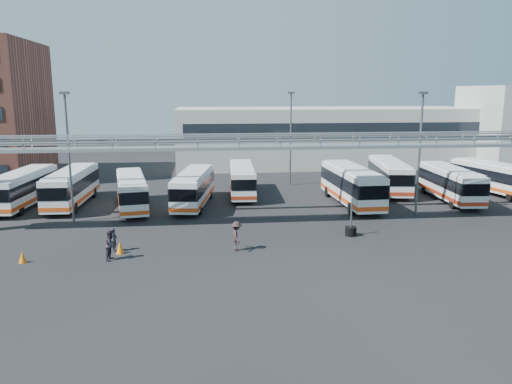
{
  "coord_description": "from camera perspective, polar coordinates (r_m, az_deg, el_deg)",
  "views": [
    {
      "loc": [
        -5.75,
        -31.91,
        10.13
      ],
      "look_at": [
        -1.58,
        6.0,
        2.51
      ],
      "focal_mm": 35.0,
      "sensor_mm": 36.0,
      "label": 1
    }
  ],
  "objects": [
    {
      "name": "bus_0",
      "position": [
        49.35,
        -25.07,
        0.49
      ],
      "size": [
        3.3,
        10.76,
        3.22
      ],
      "rotation": [
        0.0,
        0.0,
        -0.08
      ],
      "color": "silver",
      "rests_on": "ground"
    },
    {
      "name": "bus_6",
      "position": [
        46.4,
        10.84,
        0.91
      ],
      "size": [
        2.9,
        11.5,
        3.48
      ],
      "rotation": [
        0.0,
        0.0,
        0.02
      ],
      "color": "silver",
      "rests_on": "ground"
    },
    {
      "name": "bus_1",
      "position": [
        48.32,
        -20.32,
        0.66
      ],
      "size": [
        2.83,
        10.78,
        3.25
      ],
      "rotation": [
        0.0,
        0.0,
        -0.03
      ],
      "color": "silver",
      "rests_on": "ground"
    },
    {
      "name": "light_pole_left",
      "position": [
        41.44,
        -20.63,
        4.48
      ],
      "size": [
        0.7,
        0.35,
        10.21
      ],
      "color": "#4C4F54",
      "rests_on": "ground"
    },
    {
      "name": "gantry",
      "position": [
        38.5,
        2.36,
        4.4
      ],
      "size": [
        51.4,
        5.15,
        7.1
      ],
      "color": "#94979C",
      "rests_on": "ground"
    },
    {
      "name": "ground",
      "position": [
        33.97,
        3.77,
        -6.07
      ],
      "size": [
        140.0,
        140.0,
        0.0
      ],
      "primitive_type": "plane",
      "color": "black",
      "rests_on": "ground"
    },
    {
      "name": "bus_3",
      "position": [
        45.44,
        -7.15,
        0.58
      ],
      "size": [
        3.98,
        10.64,
        3.16
      ],
      "rotation": [
        0.0,
        0.0,
        -0.15
      ],
      "color": "silver",
      "rests_on": "ground"
    },
    {
      "name": "bus_7",
      "position": [
        53.38,
        14.98,
        1.95
      ],
      "size": [
        4.14,
        11.03,
        3.27
      ],
      "rotation": [
        0.0,
        0.0,
        -0.16
      ],
      "color": "silver",
      "rests_on": "ground"
    },
    {
      "name": "pedestrian_c",
      "position": [
        32.52,
        -2.23,
        -5.06
      ],
      "size": [
        0.79,
        1.29,
        1.94
      ],
      "primitive_type": "imported",
      "rotation": [
        0.0,
        0.0,
        1.63
      ],
      "color": "#312021",
      "rests_on": "ground"
    },
    {
      "name": "light_pole_back",
      "position": [
        54.96,
        3.99,
        6.68
      ],
      "size": [
        0.7,
        0.35,
        10.21
      ],
      "color": "#4C4F54",
      "rests_on": "ground"
    },
    {
      "name": "light_pole_mid",
      "position": [
        42.99,
        18.21,
        4.86
      ],
      "size": [
        0.7,
        0.35,
        10.21
      ],
      "color": "#4C4F54",
      "rests_on": "ground"
    },
    {
      "name": "bus_8",
      "position": [
        50.69,
        21.26,
        1.03
      ],
      "size": [
        3.13,
        10.62,
        3.18
      ],
      "rotation": [
        0.0,
        0.0,
        -0.07
      ],
      "color": "silver",
      "rests_on": "ground"
    },
    {
      "name": "bus_9",
      "position": [
        55.93,
        25.58,
        1.58
      ],
      "size": [
        4.49,
        10.71,
        3.17
      ],
      "rotation": [
        0.0,
        0.0,
        0.21
      ],
      "color": "silver",
      "rests_on": "ground"
    },
    {
      "name": "tire_stack",
      "position": [
        36.6,
        10.78,
        -4.32
      ],
      "size": [
        0.82,
        0.82,
        2.36
      ],
      "color": "black",
      "rests_on": "ground"
    },
    {
      "name": "cone_left",
      "position": [
        33.54,
        -25.14,
        -6.75
      ],
      "size": [
        0.49,
        0.49,
        0.72
      ],
      "primitive_type": "cone",
      "rotation": [
        0.0,
        0.0,
        -0.09
      ],
      "color": "orange",
      "rests_on": "ground"
    },
    {
      "name": "pedestrian_a",
      "position": [
        33.66,
        -15.91,
        -5.25
      ],
      "size": [
        0.42,
        0.6,
        1.58
      ],
      "primitive_type": "imported",
      "rotation": [
        0.0,
        0.0,
        1.49
      ],
      "color": "black",
      "rests_on": "ground"
    },
    {
      "name": "cone_right",
      "position": [
        33.23,
        -15.29,
        -6.14
      ],
      "size": [
        0.52,
        0.52,
        0.79
      ],
      "primitive_type": "cone",
      "rotation": [
        0.0,
        0.0,
        -0.04
      ],
      "color": "orange",
      "rests_on": "ground"
    },
    {
      "name": "bus_4",
      "position": [
        49.73,
        -1.6,
        1.53
      ],
      "size": [
        2.82,
        10.17,
        3.06
      ],
      "rotation": [
        0.0,
        0.0,
        -0.05
      ],
      "color": "silver",
      "rests_on": "ground"
    },
    {
      "name": "warehouse",
      "position": [
        72.39,
        7.99,
        6.34
      ],
      "size": [
        42.0,
        14.0,
        8.0
      ],
      "primitive_type": "cube",
      "color": "#9E9E99",
      "rests_on": "ground"
    },
    {
      "name": "bus_2",
      "position": [
        45.22,
        -14.05,
        0.2
      ],
      "size": [
        4.02,
        10.27,
        3.04
      ],
      "rotation": [
        0.0,
        0.0,
        0.17
      ],
      "color": "silver",
      "rests_on": "ground"
    },
    {
      "name": "pedestrian_b",
      "position": [
        32.05,
        -16.24,
        -5.82
      ],
      "size": [
        0.9,
        1.05,
        1.88
      ],
      "primitive_type": "imported",
      "rotation": [
        0.0,
        0.0,
        1.34
      ],
      "color": "#29222F",
      "rests_on": "ground"
    }
  ]
}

